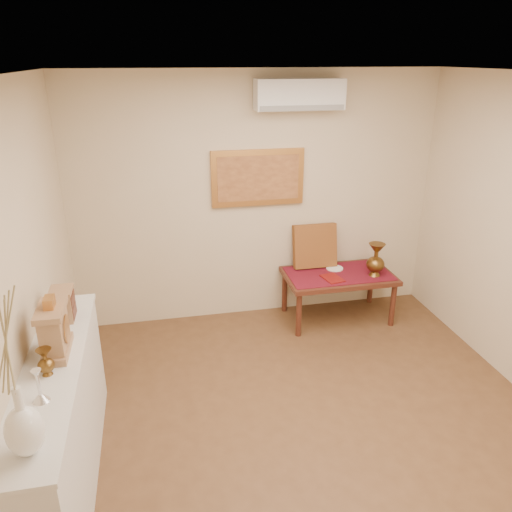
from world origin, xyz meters
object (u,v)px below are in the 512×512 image
object	(u,v)px
brass_urn_tall	(376,256)
mantel_clock	(54,330)
display_ledge	(62,426)
white_vase	(11,369)
wooden_chest	(63,304)
low_table	(338,279)

from	to	relation	value
brass_urn_tall	mantel_clock	bearing A→B (deg)	-151.89
display_ledge	mantel_clock	size ratio (longest dim) A/B	4.93
display_ledge	mantel_clock	distance (m)	0.68
white_vase	display_ledge	bearing A→B (deg)	91.56
mantel_clock	wooden_chest	world-z (taller)	mantel_clock
white_vase	mantel_clock	size ratio (longest dim) A/B	2.40
white_vase	brass_urn_tall	world-z (taller)	white_vase
white_vase	brass_urn_tall	size ratio (longest dim) A/B	2.19
wooden_chest	low_table	size ratio (longest dim) A/B	0.20
brass_urn_tall	low_table	bearing A→B (deg)	160.78
display_ledge	wooden_chest	distance (m)	0.86
low_table	brass_urn_tall	bearing A→B (deg)	-19.22
mantel_clock	low_table	size ratio (longest dim) A/B	0.34
display_ledge	mantel_clock	xyz separation A→B (m)	(0.02, 0.14, 0.66)
white_vase	mantel_clock	world-z (taller)	white_vase
white_vase	low_table	bearing A→B (deg)	45.03
mantel_clock	brass_urn_tall	bearing A→B (deg)	28.11
brass_urn_tall	wooden_chest	distance (m)	3.26
white_vase	low_table	world-z (taller)	white_vase
mantel_clock	wooden_chest	bearing A→B (deg)	92.38
white_vase	mantel_clock	distance (m)	0.97
display_ledge	low_table	distance (m)	3.27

